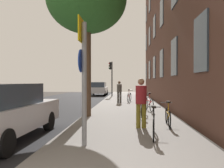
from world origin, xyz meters
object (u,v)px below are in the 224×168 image
Objects in this scene: bicycle_1 at (168,116)px; bicycle_3 at (149,104)px; bicycle_0 at (154,125)px; traffic_light at (111,73)px; bicycle_4 at (141,99)px; car_0 at (4,112)px; bicycle_2 at (144,109)px; pedestrian_0 at (141,100)px; bicycle_5 at (129,97)px; car_1 at (99,89)px; tree_near at (87,0)px; sign_post at (83,71)px; pedestrian_1 at (119,90)px.

bicycle_3 reaches higher than bicycle_1.
bicycle_1 is (0.69, 1.67, -0.01)m from bicycle_0.
bicycle_0 is at bearing -82.41° from traffic_light.
bicycle_4 is 10.44m from car_0.
pedestrian_0 is at bearing -96.45° from bicycle_2.
bicycle_0 is at bearing -87.14° from bicycle_5.
bicycle_3 is (-0.27, 4.22, 0.04)m from bicycle_1.
car_0 is at bearing -95.34° from traffic_light.
bicycle_5 is (-0.56, 11.23, 0.03)m from bicycle_0.
pedestrian_0 is 20.43m from car_1.
bicycle_1 is 20.28m from car_1.
bicycle_2 is (2.58, -0.12, -4.90)m from tree_near.
car_1 reaches higher than bicycle_1.
tree_near reaches higher than sign_post.
tree_near is 4.11× the size of bicycle_2.
bicycle_4 is 1.00× the size of bicycle_5.
bicycle_1 is 9.65m from bicycle_5.
bicycle_4 is at bearing 93.35° from bicycle_3.
car_1 is at bearing 109.81° from bicycle_4.
bicycle_0 is at bearing -56.10° from tree_near.
bicycle_5 is 0.98× the size of pedestrian_0.
car_1 is (-1.68, 2.82, -1.85)m from traffic_light.
traffic_light is at bearing 106.14° from bicycle_4.
bicycle_0 is (1.82, 0.95, -1.46)m from sign_post.
pedestrian_0 reaches higher than bicycle_1.
bicycle_0 is (2.58, -3.84, -4.92)m from tree_near.
pedestrian_1 is 0.36× the size of car_0.
sign_post is 5.21m from bicycle_2.
bicycle_1 is 0.35× the size of car_0.
bicycle_4 is 0.41× the size of car_1.
bicycle_0 is 1.04× the size of bicycle_5.
bicycle_0 is 10.58m from pedestrian_1.
bicycle_4 is at bearing -70.19° from car_1.
car_1 is (-4.57, 15.47, 0.33)m from bicycle_3.
sign_post is 0.83× the size of traffic_light.
pedestrian_1 reaches higher than bicycle_4.
tree_near is 4.03× the size of bicycle_0.
tree_near is (-0.11, -14.70, 2.70)m from traffic_light.
bicycle_5 is at bearing 45.31° from pedestrian_1.
traffic_light is 14.94m from tree_near.
sign_post is 1.84× the size of bicycle_0.
bicycle_2 is 0.37× the size of car_0.
pedestrian_0 is (-0.50, -7.90, 0.59)m from bicycle_4.
bicycle_1 is at bearing -86.39° from bicycle_3.
bicycle_4 is at bearing -39.76° from pedestrian_1.
tree_near reaches higher than bicycle_3.
tree_near is 6.32m from car_0.
traffic_light is 2.24× the size of pedestrian_0.
pedestrian_1 is 11.24m from car_1.
bicycle_3 is at bearing 85.88° from bicycle_0.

